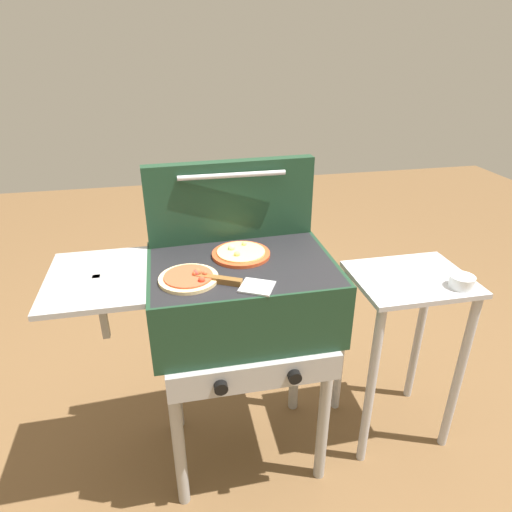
{
  "coord_description": "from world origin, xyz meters",
  "views": [
    {
      "loc": [
        -0.23,
        -1.34,
        1.59
      ],
      "look_at": [
        0.05,
        0.0,
        0.92
      ],
      "focal_mm": 31.21,
      "sensor_mm": 36.0,
      "label": 1
    }
  ],
  "objects_px": {
    "spatula": "(234,283)",
    "topping_bowl_near": "(462,282)",
    "grill": "(239,299)",
    "pizza_cheese": "(241,253)",
    "prep_table": "(403,324)",
    "pizza_pepperoni": "(189,278)"
  },
  "relations": [
    {
      "from": "grill",
      "to": "pizza_cheese",
      "type": "distance_m",
      "value": 0.16
    },
    {
      "from": "prep_table",
      "to": "pizza_cheese",
      "type": "bearing_deg",
      "value": 175.28
    },
    {
      "from": "spatula",
      "to": "topping_bowl_near",
      "type": "relative_size",
      "value": 2.84
    },
    {
      "from": "prep_table",
      "to": "topping_bowl_near",
      "type": "xyz_separation_m",
      "value": [
        0.14,
        -0.11,
        0.24
      ]
    },
    {
      "from": "spatula",
      "to": "grill",
      "type": "bearing_deg",
      "value": 74.99
    },
    {
      "from": "pizza_cheese",
      "to": "spatula",
      "type": "xyz_separation_m",
      "value": [
        -0.06,
        -0.2,
        -0.0
      ]
    },
    {
      "from": "prep_table",
      "to": "pizza_pepperoni",
      "type": "bearing_deg",
      "value": -174.01
    },
    {
      "from": "grill",
      "to": "prep_table",
      "type": "relative_size",
      "value": 1.24
    },
    {
      "from": "spatula",
      "to": "prep_table",
      "type": "distance_m",
      "value": 0.81
    },
    {
      "from": "grill",
      "to": "prep_table",
      "type": "distance_m",
      "value": 0.71
    },
    {
      "from": "spatula",
      "to": "topping_bowl_near",
      "type": "height_order",
      "value": "spatula"
    },
    {
      "from": "grill",
      "to": "topping_bowl_near",
      "type": "relative_size",
      "value": 10.62
    },
    {
      "from": "pizza_cheese",
      "to": "spatula",
      "type": "height_order",
      "value": "pizza_cheese"
    },
    {
      "from": "topping_bowl_near",
      "to": "grill",
      "type": "bearing_deg",
      "value": 172.59
    },
    {
      "from": "pizza_pepperoni",
      "to": "spatula",
      "type": "xyz_separation_m",
      "value": [
        0.13,
        -0.06,
        -0.0
      ]
    },
    {
      "from": "spatula",
      "to": "prep_table",
      "type": "height_order",
      "value": "spatula"
    },
    {
      "from": "pizza_cheese",
      "to": "prep_table",
      "type": "height_order",
      "value": "pizza_cheese"
    },
    {
      "from": "prep_table",
      "to": "topping_bowl_near",
      "type": "relative_size",
      "value": 8.53
    },
    {
      "from": "grill",
      "to": "pizza_cheese",
      "type": "bearing_deg",
      "value": 70.95
    },
    {
      "from": "grill",
      "to": "topping_bowl_near",
      "type": "xyz_separation_m",
      "value": [
        0.81,
        -0.11,
        0.04
      ]
    },
    {
      "from": "pizza_cheese",
      "to": "prep_table",
      "type": "bearing_deg",
      "value": -4.72
    },
    {
      "from": "grill",
      "to": "topping_bowl_near",
      "type": "distance_m",
      "value": 0.82
    }
  ]
}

